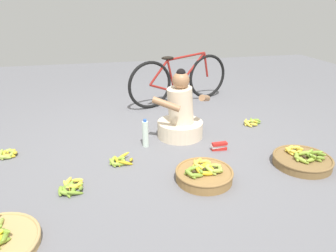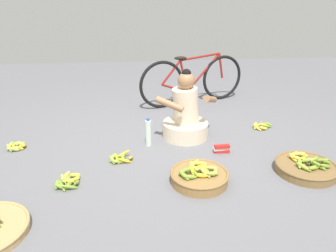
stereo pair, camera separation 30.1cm
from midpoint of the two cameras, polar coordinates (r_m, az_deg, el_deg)
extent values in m
plane|color=slate|center=(3.33, 2.21, -4.33)|extent=(10.00, 10.00, 0.00)
cylinder|color=beige|center=(3.60, 5.53, -0.70)|extent=(0.52, 0.52, 0.18)
cylinder|color=beige|center=(3.50, 5.70, 3.64)|extent=(0.37, 0.34, 0.42)
sphere|color=#9E704C|center=(3.42, 5.88, 8.15)|extent=(0.19, 0.19, 0.19)
sphere|color=black|center=(3.40, 5.93, 9.39)|extent=(0.10, 0.10, 0.10)
cylinder|color=#9E704C|center=(3.28, 2.94, 3.92)|extent=(0.31, 0.19, 0.16)
cylinder|color=#9E704C|center=(3.50, 10.17, 4.74)|extent=(0.22, 0.30, 0.16)
torus|color=black|center=(4.49, 0.82, 7.48)|extent=(0.66, 0.26, 0.68)
torus|color=black|center=(5.00, 11.54, 8.58)|extent=(0.66, 0.26, 0.68)
cylinder|color=maroon|center=(4.79, 8.24, 9.55)|extent=(0.53, 0.20, 0.55)
cylinder|color=maroon|center=(4.63, 4.78, 8.94)|extent=(0.15, 0.08, 0.49)
cylinder|color=maroon|center=(4.71, 7.77, 12.34)|extent=(0.63, 0.24, 0.08)
cylinder|color=maroon|center=(4.60, 3.13, 6.81)|extent=(0.41, 0.16, 0.18)
cylinder|color=maroon|center=(4.52, 2.51, 9.66)|extent=(0.31, 0.13, 0.35)
cylinder|color=maroon|center=(4.94, 11.32, 10.66)|extent=(0.12, 0.07, 0.38)
ellipsoid|color=black|center=(4.55, 4.22, 12.18)|extent=(0.18, 0.08, 0.05)
cylinder|color=olive|center=(2.78, 8.83, -9.34)|extent=(0.49, 0.49, 0.09)
torus|color=olive|center=(2.76, 8.88, -8.56)|extent=(0.51, 0.51, 0.02)
ellipsoid|color=#9EB747|center=(2.76, 11.77, -8.17)|extent=(0.07, 0.14, 0.06)
ellipsoid|color=#9EB747|center=(2.80, 10.78, -7.59)|extent=(0.13, 0.09, 0.06)
ellipsoid|color=#9EB747|center=(2.77, 9.54, -7.68)|extent=(0.11, 0.12, 0.08)
ellipsoid|color=#9EB747|center=(2.71, 9.95, -8.43)|extent=(0.11, 0.12, 0.09)
ellipsoid|color=#9EB747|center=(2.72, 11.34, -8.56)|extent=(0.14, 0.08, 0.07)
sphere|color=#382D19|center=(2.75, 10.59, -8.07)|extent=(0.03, 0.03, 0.03)
ellipsoid|color=yellow|center=(2.83, 9.73, -7.23)|extent=(0.04, 0.13, 0.06)
ellipsoid|color=yellow|center=(2.86, 8.67, -6.82)|extent=(0.14, 0.07, 0.06)
ellipsoid|color=yellow|center=(2.84, 7.72, -6.89)|extent=(0.13, 0.10, 0.07)
ellipsoid|color=yellow|center=(2.80, 7.42, -7.33)|extent=(0.05, 0.14, 0.07)
ellipsoid|color=yellow|center=(2.76, 8.28, -7.80)|extent=(0.13, 0.09, 0.08)
ellipsoid|color=yellow|center=(2.78, 9.53, -7.78)|extent=(0.13, 0.11, 0.06)
sphere|color=#382D19|center=(2.81, 8.60, -7.34)|extent=(0.03, 0.03, 0.03)
ellipsoid|color=olive|center=(2.70, 8.08, -8.50)|extent=(0.04, 0.13, 0.07)
ellipsoid|color=olive|center=(2.74, 6.80, -7.97)|extent=(0.13, 0.05, 0.08)
ellipsoid|color=olive|center=(2.72, 6.00, -8.28)|extent=(0.12, 0.11, 0.06)
ellipsoid|color=olive|center=(2.65, 6.19, -8.97)|extent=(0.11, 0.12, 0.08)
ellipsoid|color=olive|center=(2.65, 7.35, -9.23)|extent=(0.13, 0.05, 0.06)
sphere|color=#382D19|center=(2.69, 6.93, -8.61)|extent=(0.03, 0.03, 0.03)
ellipsoid|color=gold|center=(2.75, 10.00, -8.07)|extent=(0.06, 0.13, 0.06)
ellipsoid|color=gold|center=(2.78, 8.78, -7.55)|extent=(0.13, 0.05, 0.08)
ellipsoid|color=gold|center=(2.71, 7.81, -8.42)|extent=(0.05, 0.13, 0.07)
ellipsoid|color=gold|center=(2.69, 9.03, -8.91)|extent=(0.13, 0.06, 0.06)
sphere|color=#382D19|center=(2.73, 8.93, -8.22)|extent=(0.03, 0.03, 0.03)
cylinder|color=brown|center=(3.22, 26.24, -7.03)|extent=(0.54, 0.54, 0.08)
torus|color=brown|center=(3.20, 26.35, -6.42)|extent=(0.55, 0.55, 0.02)
ellipsoid|color=olive|center=(3.26, 29.18, -5.85)|extent=(0.05, 0.14, 0.08)
ellipsoid|color=olive|center=(3.28, 28.41, -5.55)|extent=(0.13, 0.11, 0.08)
ellipsoid|color=olive|center=(3.25, 27.40, -5.63)|extent=(0.14, 0.10, 0.08)
ellipsoid|color=olive|center=(3.19, 27.45, -6.17)|extent=(0.04, 0.14, 0.07)
ellipsoid|color=olive|center=(3.17, 28.29, -6.43)|extent=(0.13, 0.11, 0.09)
ellipsoid|color=olive|center=(3.19, 29.19, -6.44)|extent=(0.14, 0.07, 0.08)
sphere|color=#382D19|center=(3.23, 28.33, -6.08)|extent=(0.03, 0.03, 0.03)
ellipsoid|color=yellow|center=(3.29, 25.95, -4.95)|extent=(0.04, 0.13, 0.09)
ellipsoid|color=yellow|center=(3.31, 25.03, -4.69)|extent=(0.13, 0.09, 0.07)
ellipsoid|color=yellow|center=(3.29, 24.30, -4.80)|extent=(0.13, 0.08, 0.06)
ellipsoid|color=yellow|center=(3.23, 24.28, -5.28)|extent=(0.05, 0.13, 0.06)
ellipsoid|color=yellow|center=(3.21, 25.29, -5.52)|extent=(0.13, 0.07, 0.08)
ellipsoid|color=yellow|center=(3.24, 25.96, -5.40)|extent=(0.13, 0.10, 0.08)
sphere|color=#382D19|center=(3.26, 25.08, -5.12)|extent=(0.03, 0.03, 0.03)
ellipsoid|color=#8CAD38|center=(3.18, 27.73, -6.15)|extent=(0.06, 0.16, 0.09)
ellipsoid|color=#8CAD38|center=(3.21, 26.46, -5.65)|extent=(0.16, 0.10, 0.09)
ellipsoid|color=#8CAD38|center=(3.15, 25.38, -6.20)|extent=(0.10, 0.16, 0.06)
ellipsoid|color=#8CAD38|center=(3.10, 26.03, -6.76)|extent=(0.11, 0.15, 0.06)
ellipsoid|color=#8CAD38|center=(3.13, 27.60, -6.78)|extent=(0.16, 0.10, 0.06)
sphere|color=#382D19|center=(3.16, 26.59, -6.29)|extent=(0.03, 0.03, 0.03)
ellipsoid|color=yellow|center=(4.07, 19.21, 0.00)|extent=(0.05, 0.14, 0.09)
ellipsoid|color=yellow|center=(4.10, 18.45, 0.14)|extent=(0.14, 0.08, 0.06)
ellipsoid|color=yellow|center=(4.04, 17.66, 0.02)|extent=(0.09, 0.14, 0.08)
ellipsoid|color=yellow|center=(3.99, 18.00, -0.29)|extent=(0.10, 0.13, 0.08)
ellipsoid|color=yellow|center=(4.00, 19.02, -0.40)|extent=(0.14, 0.07, 0.08)
sphere|color=#382D19|center=(4.04, 18.48, -0.15)|extent=(0.03, 0.03, 0.03)
ellipsoid|color=olive|center=(4.16, 19.81, 0.20)|extent=(0.06, 0.12, 0.05)
ellipsoid|color=olive|center=(4.17, 19.28, 0.37)|extent=(0.12, 0.08, 0.05)
ellipsoid|color=olive|center=(4.12, 18.58, 0.28)|extent=(0.08, 0.12, 0.07)
ellipsoid|color=olive|center=(4.08, 19.04, -0.07)|extent=(0.10, 0.10, 0.06)
ellipsoid|color=olive|center=(4.09, 19.66, -0.05)|extent=(0.12, 0.05, 0.07)
sphere|color=#382D19|center=(4.12, 19.27, 0.16)|extent=(0.03, 0.03, 0.03)
ellipsoid|color=yellow|center=(3.63, -22.58, -3.33)|extent=(0.06, 0.12, 0.07)
ellipsoid|color=yellow|center=(3.68, -23.33, -3.12)|extent=(0.12, 0.06, 0.06)
ellipsoid|color=yellow|center=(3.64, -24.14, -3.46)|extent=(0.05, 0.12, 0.07)
ellipsoid|color=yellow|center=(3.59, -23.47, -3.74)|extent=(0.12, 0.05, 0.07)
sphere|color=#382D19|center=(3.63, -23.36, -3.41)|extent=(0.03, 0.03, 0.03)
ellipsoid|color=#9EB747|center=(3.62, -23.07, -3.49)|extent=(0.04, 0.13, 0.06)
ellipsoid|color=#9EB747|center=(3.66, -23.21, -3.15)|extent=(0.13, 0.11, 0.07)
ellipsoid|color=#9EB747|center=(3.69, -24.00, -3.11)|extent=(0.14, 0.08, 0.07)
ellipsoid|color=#9EB747|center=(3.66, -24.74, -3.36)|extent=(0.07, 0.14, 0.08)
ellipsoid|color=#9EB747|center=(3.62, -24.81, -3.69)|extent=(0.11, 0.13, 0.08)
ellipsoid|color=#9EB747|center=(3.59, -24.19, -3.91)|extent=(0.13, 0.04, 0.06)
ellipsoid|color=#9EB747|center=(3.58, -23.74, -3.86)|extent=(0.14, 0.10, 0.06)
sphere|color=#382D19|center=(3.63, -23.95, -3.49)|extent=(0.03, 0.03, 0.03)
ellipsoid|color=gold|center=(3.10, -4.00, -5.83)|extent=(0.06, 0.16, 0.08)
ellipsoid|color=gold|center=(3.17, -5.49, -5.16)|extent=(0.15, 0.05, 0.09)
ellipsoid|color=gold|center=(3.10, -6.47, -6.00)|extent=(0.07, 0.16, 0.07)
ellipsoid|color=gold|center=(3.05, -5.07, -6.34)|extent=(0.15, 0.05, 0.09)
sphere|color=#382D19|center=(3.12, -5.25, -5.87)|extent=(0.03, 0.03, 0.03)
ellipsoid|color=#8CAD38|center=(3.11, -5.48, -5.87)|extent=(0.06, 0.13, 0.06)
ellipsoid|color=#8CAD38|center=(3.14, -6.01, -5.53)|extent=(0.13, 0.09, 0.07)
ellipsoid|color=#8CAD38|center=(3.13, -7.32, -5.77)|extent=(0.09, 0.13, 0.07)
ellipsoid|color=#8CAD38|center=(3.08, -7.36, -6.18)|extent=(0.08, 0.13, 0.08)
ellipsoid|color=#8CAD38|center=(3.06, -6.25, -6.49)|extent=(0.13, 0.06, 0.06)
sphere|color=#382D19|center=(3.10, -6.45, -6.00)|extent=(0.03, 0.03, 0.03)
ellipsoid|color=olive|center=(2.78, -13.30, -10.11)|extent=(0.04, 0.14, 0.08)
ellipsoid|color=olive|center=(2.84, -14.10, -9.54)|extent=(0.14, 0.06, 0.06)
ellipsoid|color=olive|center=(2.84, -15.34, -9.61)|extent=(0.12, 0.12, 0.08)
ellipsoid|color=olive|center=(2.78, -15.78, -10.53)|extent=(0.10, 0.14, 0.06)
ellipsoid|color=olive|center=(2.74, -14.34, -10.76)|extent=(0.14, 0.07, 0.08)
sphere|color=#382D19|center=(2.79, -14.56, -10.20)|extent=(0.03, 0.03, 0.03)
ellipsoid|color=yellow|center=(2.84, -13.34, -9.33)|extent=(0.06, 0.14, 0.08)
ellipsoid|color=yellow|center=(2.90, -13.79, -8.74)|extent=(0.13, 0.09, 0.07)
ellipsoid|color=yellow|center=(2.89, -15.36, -8.95)|extent=(0.10, 0.13, 0.08)
ellipsoid|color=yellow|center=(2.85, -15.54, -9.48)|extent=(0.09, 0.13, 0.08)
ellipsoid|color=yellow|center=(2.81, -14.08, -9.75)|extent=(0.13, 0.09, 0.08)
sphere|color=#382D19|center=(2.86, -14.43, -9.28)|extent=(0.03, 0.03, 0.03)
ellipsoid|color=olive|center=(2.79, -14.54, -10.23)|extent=(0.05, 0.12, 0.06)
ellipsoid|color=olive|center=(2.84, -15.47, -9.58)|extent=(0.12, 0.04, 0.07)
ellipsoid|color=olive|center=(2.81, -16.64, -10.21)|extent=(0.04, 0.12, 0.06)
ellipsoid|color=olive|center=(2.75, -15.75, -10.66)|extent=(0.12, 0.04, 0.08)
sphere|color=#382D19|center=(2.80, -15.59, -10.14)|extent=(0.03, 0.03, 0.03)
cylinder|color=silver|center=(3.36, -1.04, -1.36)|extent=(0.07, 0.07, 0.29)
cylinder|color=#2D59B7|center=(3.30, -1.06, 1.12)|extent=(0.04, 0.04, 0.02)
cube|color=red|center=(3.33, 12.27, -4.55)|extent=(0.16, 0.06, 0.03)
cube|color=white|center=(3.32, 12.20, -4.08)|extent=(0.16, 0.06, 0.03)
cube|color=red|center=(3.30, 12.39, -3.70)|extent=(0.16, 0.06, 0.03)
camera|label=1|loc=(0.15, -87.14, 1.18)|focal=33.55mm
camera|label=2|loc=(0.15, 92.86, -1.18)|focal=33.55mm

